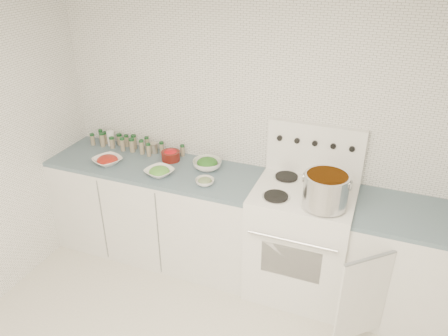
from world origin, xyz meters
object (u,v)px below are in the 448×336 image
stove (300,237)px  bowl_tomato (107,160)px  stock_pot (326,189)px  bowl_snowpea (159,172)px

stove → bowl_tomato: 1.75m
stock_pot → bowl_tomato: stock_pot is taller
stove → bowl_snowpea: 1.26m
stove → bowl_tomato: stove is taller
stove → stock_pot: 0.63m
stove → stock_pot: (0.17, -0.17, 0.58)m
stove → bowl_snowpea: stove is taller
stock_pot → bowl_tomato: size_ratio=1.11×
stove → bowl_tomato: bearing=-176.2°
stock_pot → bowl_tomato: (-1.86, 0.06, -0.14)m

